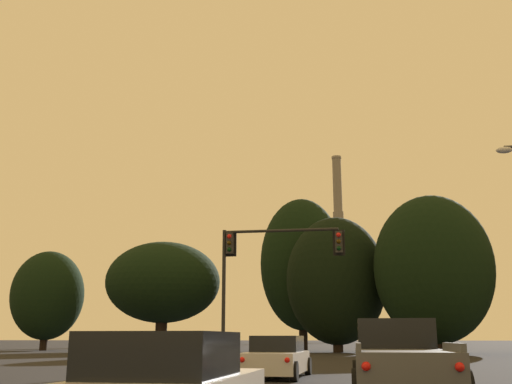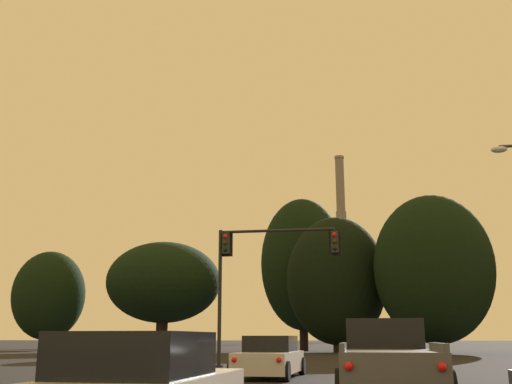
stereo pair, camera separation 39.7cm
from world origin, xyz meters
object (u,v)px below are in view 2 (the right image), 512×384
at_px(sedan_left_lane_front, 270,358).
at_px(pickup_truck_center_lane_second, 388,363).
at_px(traffic_light_overhead_left, 259,260).
at_px(smokestack, 343,266).

relative_size(sedan_left_lane_front, pickup_truck_center_lane_second, 0.86).
bearing_deg(pickup_truck_center_lane_second, traffic_light_overhead_left, 110.49).
xyz_separation_m(pickup_truck_center_lane_second, traffic_light_overhead_left, (-5.38, 14.11, 4.22)).
distance_m(sedan_left_lane_front, traffic_light_overhead_left, 8.40).
height_order(traffic_light_overhead_left, smokestack, smokestack).
bearing_deg(smokestack, pickup_truck_center_lane_second, -87.98).
bearing_deg(smokestack, sedan_left_lane_front, -89.31).
height_order(sedan_left_lane_front, traffic_light_overhead_left, traffic_light_overhead_left).
distance_m(pickup_truck_center_lane_second, traffic_light_overhead_left, 15.68).
distance_m(sedan_left_lane_front, pickup_truck_center_lane_second, 8.06).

